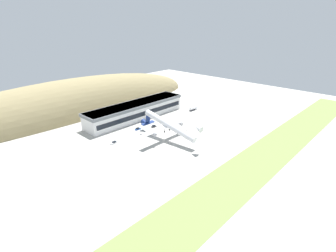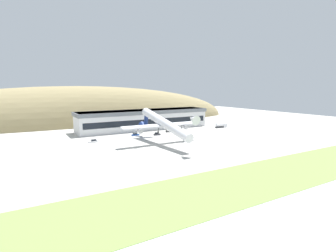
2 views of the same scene
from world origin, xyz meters
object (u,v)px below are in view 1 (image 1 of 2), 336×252
object	(u,v)px
cargo_airplane	(168,125)
fuel_truck	(193,109)
service_car_0	(138,129)
service_car_1	(160,120)
service_car_2	(154,126)
traffic_cone_0	(165,128)
terminal_building	(136,110)
service_car_3	(114,143)

from	to	relation	value
cargo_airplane	fuel_truck	world-z (taller)	cargo_airplane
service_car_0	service_car_1	size ratio (longest dim) A/B	0.97
cargo_airplane	service_car_2	size ratio (longest dim) A/B	13.82
service_car_2	cargo_airplane	bearing A→B (deg)	-110.25
service_car_1	traffic_cone_0	xyz separation A→B (m)	(-9.19, -13.78, -0.33)
service_car_1	service_car_0	bearing A→B (deg)	-177.90
service_car_0	service_car_1	xyz separation A→B (m)	(23.87, 0.87, 0.00)
service_car_1	traffic_cone_0	size ratio (longest dim) A/B	7.52
fuel_truck	service_car_0	bearing A→B (deg)	178.79
terminal_building	service_car_1	distance (m)	21.48
cargo_airplane	service_car_3	size ratio (longest dim) A/B	11.40
service_car_0	traffic_cone_0	xyz separation A→B (m)	(14.68, -12.91, -0.33)
service_car_1	fuel_truck	bearing A→B (deg)	-3.26
terminal_building	service_car_2	size ratio (longest dim) A/B	23.29
terminal_building	fuel_truck	size ratio (longest dim) A/B	10.34
terminal_building	service_car_3	world-z (taller)	terminal_building
cargo_airplane	service_car_1	size ratio (longest dim) A/B	11.90
service_car_0	traffic_cone_0	size ratio (longest dim) A/B	7.31
service_car_0	fuel_truck	size ratio (longest dim) A/B	0.50
service_car_1	service_car_2	distance (m)	13.86
traffic_cone_0	service_car_1	bearing A→B (deg)	56.31
terminal_building	service_car_0	size ratio (longest dim) A/B	20.64
fuel_truck	service_car_1	bearing A→B (deg)	176.74
service_car_3	service_car_0	bearing A→B (deg)	14.63
terminal_building	service_car_2	distance (m)	25.28
service_car_1	traffic_cone_0	distance (m)	16.56
service_car_2	service_car_3	size ratio (longest dim) A/B	0.83
terminal_building	service_car_2	xyz separation A→B (m)	(-3.72, -24.15, -6.46)
service_car_0	service_car_2	xyz separation A→B (m)	(11.25, -4.85, 0.04)
terminal_building	service_car_3	distance (m)	48.32
terminal_building	traffic_cone_0	bearing A→B (deg)	-90.51
cargo_airplane	terminal_building	bearing A→B (deg)	75.58
cargo_airplane	fuel_truck	xyz separation A→B (m)	(59.21, 25.79, -8.35)
fuel_truck	cargo_airplane	bearing A→B (deg)	-156.46
cargo_airplane	service_car_2	world-z (taller)	cargo_airplane
cargo_airplane	service_car_3	bearing A→B (deg)	144.10
terminal_building	service_car_0	distance (m)	25.28
service_car_1	service_car_3	size ratio (longest dim) A/B	0.96
service_car_1	service_car_3	world-z (taller)	service_car_1
terminal_building	service_car_3	size ratio (longest dim) A/B	19.22
terminal_building	service_car_2	bearing A→B (deg)	-98.76
cargo_airplane	traffic_cone_0	size ratio (longest dim) A/B	89.48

